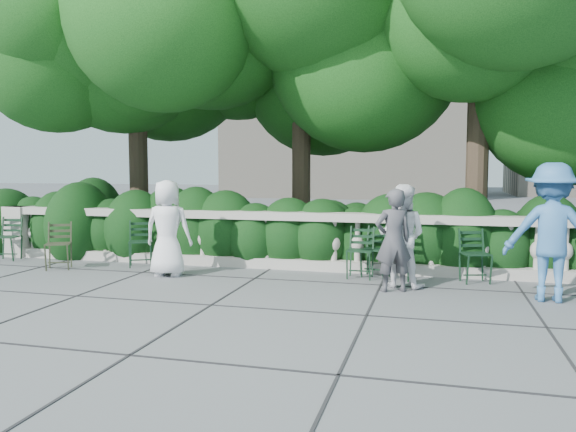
% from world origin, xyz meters
% --- Properties ---
extents(ground, '(90.00, 90.00, 0.00)m').
position_xyz_m(ground, '(0.00, 0.00, 0.00)').
color(ground, '#54575C').
rests_on(ground, ground).
extents(balustrade, '(12.00, 0.44, 1.00)m').
position_xyz_m(balustrade, '(0.00, 1.80, 0.49)').
color(balustrade, '#9E998E').
rests_on(balustrade, ground).
extents(shrub_hedge, '(15.00, 2.60, 1.70)m').
position_xyz_m(shrub_hedge, '(0.00, 3.00, 0.00)').
color(shrub_hedge, black).
rests_on(shrub_hedge, ground).
extents(tree_canopy, '(15.04, 6.52, 6.78)m').
position_xyz_m(tree_canopy, '(0.69, 3.19, 3.96)').
color(tree_canopy, '#3F3023').
rests_on(tree_canopy, ground).
extents(chair_a, '(0.53, 0.56, 0.84)m').
position_xyz_m(chair_a, '(-5.60, 1.15, 0.00)').
color(chair_a, black).
rests_on(chair_a, ground).
extents(chair_b, '(0.61, 0.63, 0.84)m').
position_xyz_m(chair_b, '(-2.75, 1.19, 0.00)').
color(chair_b, black).
rests_on(chair_b, ground).
extents(chair_c, '(0.45, 0.49, 0.84)m').
position_xyz_m(chair_c, '(1.12, 1.11, 0.00)').
color(chair_c, black).
rests_on(chair_c, ground).
extents(chair_d, '(0.53, 0.56, 0.84)m').
position_xyz_m(chair_d, '(1.32, 1.30, 0.00)').
color(chair_d, black).
rests_on(chair_d, ground).
extents(chair_e, '(0.56, 0.59, 0.84)m').
position_xyz_m(chair_e, '(2.93, 1.23, 0.00)').
color(chair_e, black).
rests_on(chair_e, ground).
extents(chair_f, '(0.52, 0.55, 0.84)m').
position_xyz_m(chair_f, '(1.71, 1.16, 0.00)').
color(chair_f, black).
rests_on(chair_f, ground).
extents(chair_weathered, '(0.61, 0.63, 0.84)m').
position_xyz_m(chair_weathered, '(-3.99, 0.58, 0.00)').
color(chair_weathered, black).
rests_on(chair_weathered, ground).
extents(person_businessman, '(0.81, 0.57, 1.57)m').
position_xyz_m(person_businessman, '(-1.94, 0.66, 0.79)').
color(person_businessman, white).
rests_on(person_businessman, ground).
extents(person_woman_grey, '(0.64, 0.54, 1.48)m').
position_xyz_m(person_woman_grey, '(1.70, 0.42, 0.74)').
color(person_woman_grey, '#45444A').
rests_on(person_woman_grey, ground).
extents(person_casual_man, '(0.86, 0.74, 1.53)m').
position_xyz_m(person_casual_man, '(1.79, 0.80, 0.76)').
color(person_casual_man, white).
rests_on(person_casual_man, ground).
extents(person_older_blue, '(1.23, 0.76, 1.84)m').
position_xyz_m(person_older_blue, '(3.76, 0.40, 0.92)').
color(person_older_blue, teal).
rests_on(person_older_blue, ground).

